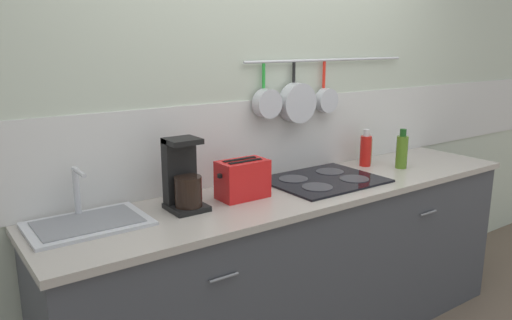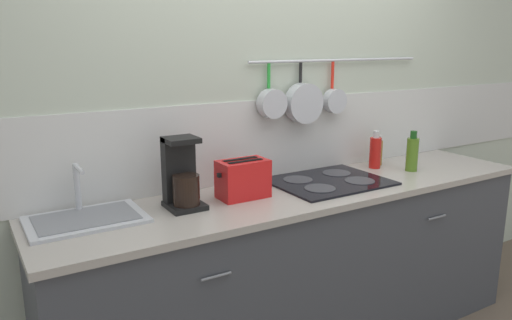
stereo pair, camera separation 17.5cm
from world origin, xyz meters
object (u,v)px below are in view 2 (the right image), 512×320
Objects in this scene: bottle_vinegar at (379,152)px; bottle_sesame_oil at (412,153)px; bottle_cooking_wine at (375,152)px; toaster at (243,179)px; coffee_maker at (182,179)px.

bottle_vinegar is 0.22m from bottle_sesame_oil.
bottle_cooking_wine is 0.08m from bottle_vinegar.
toaster is 1.14m from bottle_sesame_oil.
bottle_cooking_wine reaches higher than bottle_vinegar.
bottle_sesame_oil reaches higher than toaster.
toaster is 1.38× the size of bottle_vinegar.
coffee_maker is 1.39m from bottle_vinegar.
coffee_maker is 1.45× the size of bottle_cooking_wine.
coffee_maker is 0.32m from toaster.
toaster is 1.09× the size of bottle_sesame_oil.
bottle_cooking_wine is (1.31, 0.07, -0.04)m from coffee_maker.
bottle_vinegar is (1.07, 0.14, -0.01)m from toaster.
bottle_sesame_oil is (0.14, -0.17, 0.01)m from bottle_cooking_wine.
coffee_maker reaches higher than toaster.
bottle_sesame_oil is at bearing -71.33° from bottle_vinegar.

